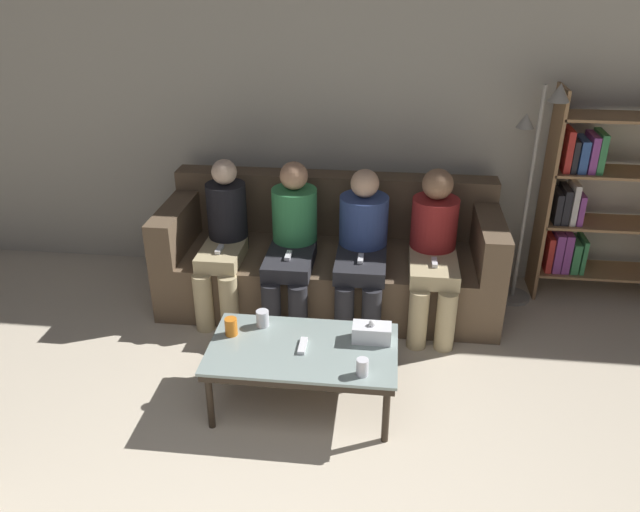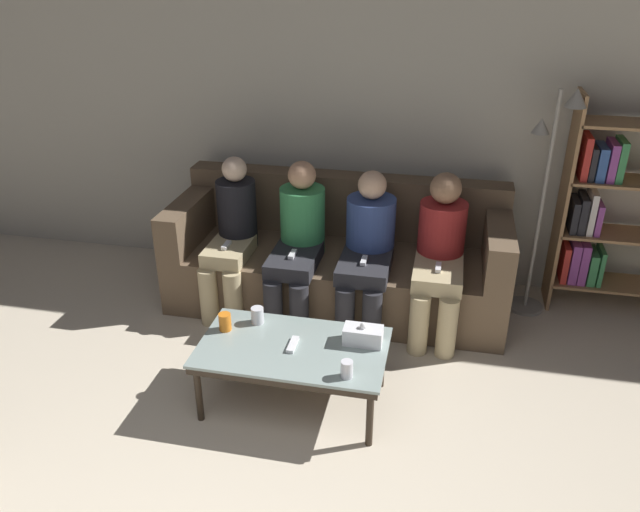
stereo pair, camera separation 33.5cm
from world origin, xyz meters
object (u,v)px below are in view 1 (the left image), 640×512
at_px(cup_far_center, 362,367).
at_px(couch, 330,259).
at_px(cup_near_right, 231,327).
at_px(standing_lamp, 533,174).
at_px(coffee_table, 303,353).
at_px(seated_person_mid_right, 362,244).
at_px(seated_person_left_end, 224,237).
at_px(seated_person_mid_left, 292,239).
at_px(seated_person_right_end, 434,246).
at_px(bookshelf, 594,202).
at_px(game_remote, 303,346).
at_px(tissue_box, 372,333).
at_px(cup_near_left, 263,318).

bearing_deg(cup_far_center, couch, 102.14).
bearing_deg(cup_near_right, standing_lamp, 35.52).
height_order(coffee_table, seated_person_mid_right, seated_person_mid_right).
relative_size(seated_person_left_end, seated_person_mid_left, 1.00).
xyz_separation_m(couch, seated_person_right_end, (0.73, -0.24, 0.26)).
distance_m(bookshelf, seated_person_right_end, 1.29).
bearing_deg(seated_person_right_end, seated_person_mid_right, 179.81).
bearing_deg(seated_person_right_end, game_remote, -126.69).
relative_size(seated_person_mid_right, seated_person_right_end, 0.98).
xyz_separation_m(cup_near_right, seated_person_mid_left, (0.21, 0.93, 0.14)).
xyz_separation_m(coffee_table, cup_far_center, (0.34, -0.21, 0.09)).
height_order(couch, game_remote, couch).
bearing_deg(coffee_table, game_remote, 90.00).
xyz_separation_m(cup_far_center, seated_person_left_end, (-1.05, 1.23, 0.13)).
bearing_deg(cup_far_center, coffee_table, 148.45).
height_order(cup_far_center, tissue_box, tissue_box).
bearing_deg(seated_person_mid_right, cup_near_right, -126.62).
relative_size(couch, seated_person_mid_right, 2.26).
height_order(seated_person_mid_left, seated_person_mid_right, seated_person_mid_left).
xyz_separation_m(game_remote, standing_lamp, (1.43, 1.41, 0.58)).
distance_m(couch, cup_near_left, 1.11).
height_order(couch, coffee_table, couch).
height_order(cup_far_center, bookshelf, bookshelf).
bearing_deg(standing_lamp, seated_person_mid_left, -166.60).
distance_m(coffee_table, seated_person_mid_left, 1.06).
bearing_deg(tissue_box, standing_lamp, 50.89).
xyz_separation_m(couch, bookshelf, (1.89, 0.29, 0.43)).
height_order(couch, standing_lamp, standing_lamp).
relative_size(coffee_table, tissue_box, 4.82).
xyz_separation_m(coffee_table, bookshelf, (1.92, 1.55, 0.40)).
bearing_deg(cup_far_center, seated_person_mid_left, 114.53).
relative_size(standing_lamp, seated_person_mid_right, 1.51).
distance_m(tissue_box, bookshelf, 2.13).
bearing_deg(seated_person_left_end, cup_near_left, -62.17).
bearing_deg(couch, seated_person_right_end, -17.94).
xyz_separation_m(couch, seated_person_mid_right, (0.24, -0.24, 0.25)).
height_order(coffee_table, seated_person_right_end, seated_person_right_end).
bearing_deg(seated_person_left_end, tissue_box, -39.98).
distance_m(cup_near_left, seated_person_left_end, 0.94).
height_order(cup_near_right, cup_far_center, cup_near_right).
xyz_separation_m(tissue_box, seated_person_left_end, (-1.08, 0.91, 0.13)).
relative_size(tissue_box, seated_person_mid_left, 0.20).
xyz_separation_m(tissue_box, seated_person_mid_left, (-0.59, 0.90, 0.14)).
bearing_deg(cup_far_center, seated_person_left_end, 130.34).
height_order(standing_lamp, seated_person_mid_right, standing_lamp).
distance_m(tissue_box, seated_person_right_end, 0.99).
bearing_deg(bookshelf, couch, -171.23).
xyz_separation_m(coffee_table, game_remote, (0.00, 0.00, 0.05)).
relative_size(bookshelf, seated_person_mid_right, 1.47).
bearing_deg(cup_near_left, tissue_box, -7.11).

